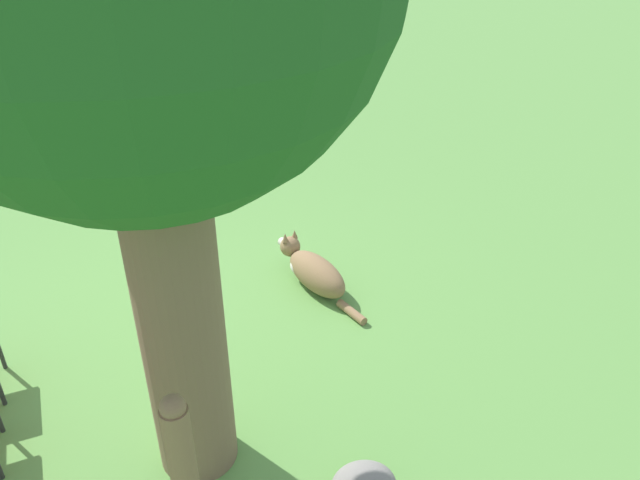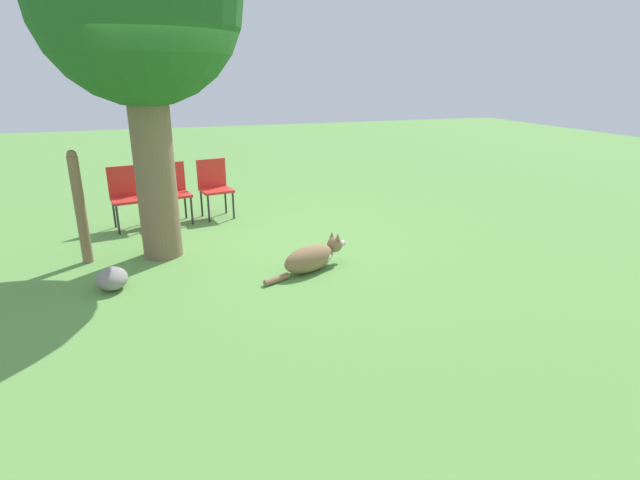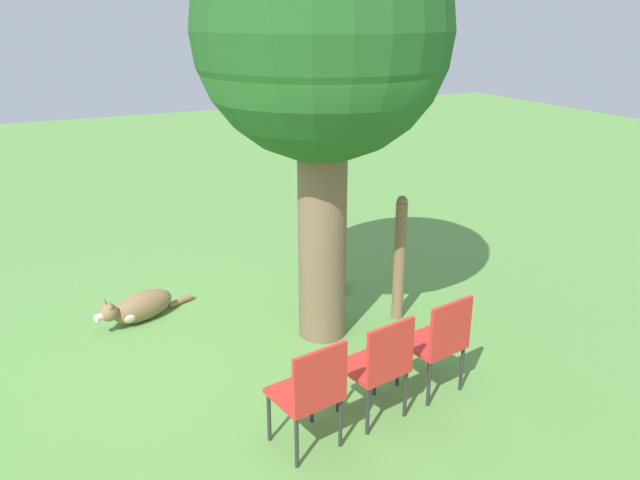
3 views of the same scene
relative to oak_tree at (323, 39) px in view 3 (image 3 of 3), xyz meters
The scene contains 8 objects.
ground_plane 2.88m from the oak_tree, 87.50° to the right, with size 30.00×30.00×0.00m, color #609947.
oak_tree is the anchor object (origin of this frame).
dog 3.22m from the oak_tree, 123.81° to the right, with size 0.55×1.08×0.37m.
fence_post 2.27m from the oak_tree, 87.92° to the left, with size 0.12×0.12×1.31m.
red_chair_0 2.86m from the oak_tree, 28.78° to the right, with size 0.49×0.51×0.87m.
red_chair_1 2.69m from the oak_tree, ahead, with size 0.49×0.51×0.87m.
red_chair_2 2.66m from the oak_tree, 16.73° to the left, with size 0.49×0.51×0.87m.
garden_rock 2.84m from the oak_tree, 148.74° to the left, with size 0.37×0.31×0.22m.
Camera 3 is at (4.86, -1.60, 2.97)m, focal length 35.00 mm.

